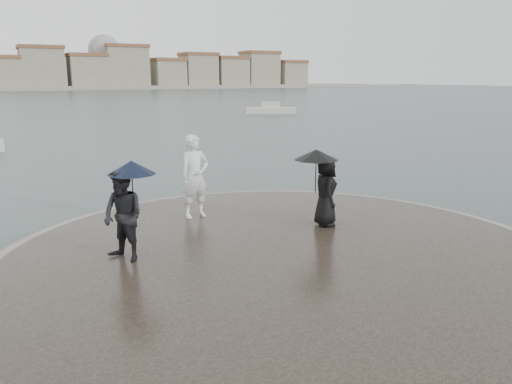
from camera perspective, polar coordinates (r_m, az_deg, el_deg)
ground at (r=8.42m, az=16.36°, el=-16.34°), size 400.00×400.00×0.00m
kerb_ring at (r=10.84m, az=3.29°, el=-8.04°), size 12.50×12.50×0.32m
quay_tip at (r=10.83m, az=3.29°, el=-7.93°), size 11.90×11.90×0.36m
statue at (r=13.34m, az=-6.99°, el=1.78°), size 0.86×0.61×2.22m
visitor_left at (r=10.46m, az=-14.78°, el=-1.65°), size 1.28×1.17×2.04m
visitor_right at (r=12.57m, az=7.69°, el=1.21°), size 1.24×1.17×1.95m
boats at (r=43.32m, az=-9.92°, el=8.00°), size 33.15×20.34×1.50m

